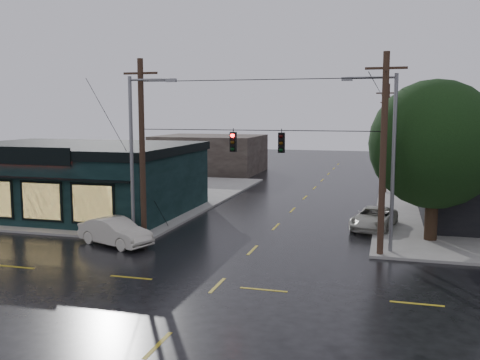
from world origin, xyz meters
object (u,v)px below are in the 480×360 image
(utility_pole_nw, at_px, (144,240))
(sedan_cream, at_px, (115,232))
(suv_silver, at_px, (374,218))
(corner_tree, at_px, (434,144))
(utility_pole_ne, at_px, (380,257))

(utility_pole_nw, distance_m, sedan_cream, 1.95)
(utility_pole_nw, distance_m, suv_silver, 14.13)
(corner_tree, xyz_separation_m, utility_pole_nw, (-15.66, -3.88, -5.48))
(utility_pole_nw, relative_size, utility_pole_ne, 1.00)
(utility_pole_nw, height_order, suv_silver, utility_pole_nw)
(suv_silver, bearing_deg, corner_tree, -29.21)
(suv_silver, bearing_deg, sedan_cream, -138.21)
(utility_pole_nw, xyz_separation_m, sedan_cream, (-1.00, -1.50, 0.75))
(sedan_cream, height_order, suv_silver, sedan_cream)
(corner_tree, bearing_deg, utility_pole_nw, -166.07)
(utility_pole_nw, bearing_deg, suv_silver, 27.65)
(utility_pole_ne, relative_size, suv_silver, 2.10)
(utility_pole_ne, xyz_separation_m, suv_silver, (-0.50, 6.55, 0.67))
(utility_pole_ne, bearing_deg, utility_pole_nw, 180.00)
(utility_pole_ne, bearing_deg, suv_silver, 94.37)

